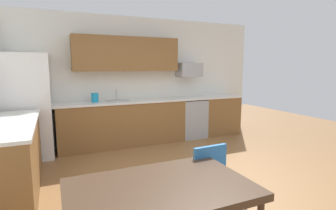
{
  "coord_description": "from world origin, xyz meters",
  "views": [
    {
      "loc": [
        -1.76,
        -2.95,
        1.64
      ],
      "look_at": [
        0.0,
        1.0,
        1.0
      ],
      "focal_mm": 27.76,
      "sensor_mm": 36.0,
      "label": 1
    }
  ],
  "objects_px": {
    "refrigerator": "(28,107)",
    "kettle": "(95,98)",
    "oven_range": "(191,118)",
    "microwave": "(189,70)",
    "chair_near_table": "(216,183)",
    "dining_table": "(160,193)"
  },
  "relations": [
    {
      "from": "refrigerator",
      "to": "kettle",
      "type": "distance_m",
      "value": 1.19
    },
    {
      "from": "oven_range",
      "to": "refrigerator",
      "type": "bearing_deg",
      "value": -178.63
    },
    {
      "from": "oven_range",
      "to": "microwave",
      "type": "height_order",
      "value": "microwave"
    },
    {
      "from": "chair_near_table",
      "to": "oven_range",
      "type": "bearing_deg",
      "value": 65.02
    },
    {
      "from": "refrigerator",
      "to": "microwave",
      "type": "height_order",
      "value": "refrigerator"
    },
    {
      "from": "refrigerator",
      "to": "chair_near_table",
      "type": "relative_size",
      "value": 2.2
    },
    {
      "from": "chair_near_table",
      "to": "kettle",
      "type": "xyz_separation_m",
      "value": [
        -0.66,
        3.28,
        0.52
      ]
    },
    {
      "from": "kettle",
      "to": "dining_table",
      "type": "bearing_deg",
      "value": -90.88
    },
    {
      "from": "refrigerator",
      "to": "dining_table",
      "type": "bearing_deg",
      "value": -71.86
    },
    {
      "from": "microwave",
      "to": "kettle",
      "type": "relative_size",
      "value": 2.7
    },
    {
      "from": "oven_range",
      "to": "dining_table",
      "type": "bearing_deg",
      "value": -122.27
    },
    {
      "from": "oven_range",
      "to": "chair_near_table",
      "type": "relative_size",
      "value": 1.07
    },
    {
      "from": "dining_table",
      "to": "kettle",
      "type": "bearing_deg",
      "value": 89.12
    },
    {
      "from": "chair_near_table",
      "to": "refrigerator",
      "type": "bearing_deg",
      "value": 120.29
    },
    {
      "from": "refrigerator",
      "to": "microwave",
      "type": "distance_m",
      "value": 3.41
    },
    {
      "from": "chair_near_table",
      "to": "kettle",
      "type": "bearing_deg",
      "value": 101.37
    },
    {
      "from": "chair_near_table",
      "to": "kettle",
      "type": "distance_m",
      "value": 3.39
    },
    {
      "from": "oven_range",
      "to": "kettle",
      "type": "height_order",
      "value": "kettle"
    },
    {
      "from": "refrigerator",
      "to": "microwave",
      "type": "relative_size",
      "value": 3.46
    },
    {
      "from": "refrigerator",
      "to": "chair_near_table",
      "type": "bearing_deg",
      "value": -59.71
    },
    {
      "from": "dining_table",
      "to": "chair_near_table",
      "type": "xyz_separation_m",
      "value": [
        0.71,
        0.29,
        -0.18
      ]
    },
    {
      "from": "refrigerator",
      "to": "oven_range",
      "type": "bearing_deg",
      "value": 1.37
    }
  ]
}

